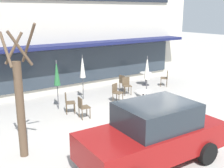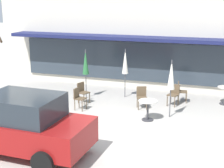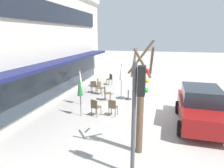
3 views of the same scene
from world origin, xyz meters
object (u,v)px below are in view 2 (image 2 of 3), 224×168
(cafe_chair_3, at_px, (142,96))
(cafe_chair_4, at_px, (79,97))
(patio_umbrella_green_folded, at_px, (86,62))
(cafe_chair_5, at_px, (82,91))
(cafe_chair_2, at_px, (181,90))
(cafe_table_near_wall, at_px, (148,107))
(patio_umbrella_cream_folded, at_px, (125,62))
(parked_sedan, at_px, (21,124))
(patio_umbrella_corner_open, at_px, (171,75))
(cafe_chair_1, at_px, (174,93))

(cafe_chair_3, xyz_separation_m, cafe_chair_4, (-2.37, -0.98, 0.00))
(patio_umbrella_green_folded, height_order, cafe_chair_5, patio_umbrella_green_folded)
(cafe_chair_2, relative_size, cafe_chair_3, 1.00)
(cafe_table_near_wall, relative_size, cafe_chair_4, 0.85)
(cafe_table_near_wall, height_order, cafe_chair_2, cafe_chair_2)
(cafe_table_near_wall, xyz_separation_m, cafe_chair_3, (-0.54, 1.31, 0.01))
(cafe_table_near_wall, height_order, patio_umbrella_green_folded, patio_umbrella_green_folded)
(patio_umbrella_cream_folded, height_order, parked_sedan, patio_umbrella_cream_folded)
(patio_umbrella_corner_open, bearing_deg, patio_umbrella_green_folded, 161.49)
(patio_umbrella_corner_open, xyz_separation_m, cafe_chair_3, (-1.26, 0.70, -1.10))
(parked_sedan, bearing_deg, cafe_chair_2, 59.60)
(cafe_chair_2, distance_m, cafe_chair_5, 4.23)
(cafe_table_near_wall, bearing_deg, cafe_chair_2, 72.02)
(cafe_chair_2, height_order, cafe_chair_3, same)
(patio_umbrella_corner_open, height_order, cafe_chair_3, patio_umbrella_corner_open)
(parked_sedan, bearing_deg, cafe_chair_4, 89.90)
(cafe_chair_4, distance_m, parked_sedan, 4.14)
(patio_umbrella_cream_folded, relative_size, patio_umbrella_corner_open, 1.00)
(cafe_chair_3, height_order, cafe_chair_4, same)
(patio_umbrella_corner_open, xyz_separation_m, parked_sedan, (-3.64, -4.40, -0.75))
(cafe_chair_1, bearing_deg, patio_umbrella_cream_folded, 167.20)
(patio_umbrella_corner_open, bearing_deg, cafe_chair_4, -175.67)
(patio_umbrella_green_folded, bearing_deg, cafe_table_near_wall, -30.75)
(patio_umbrella_cream_folded, relative_size, cafe_chair_3, 2.47)
(patio_umbrella_green_folded, distance_m, cafe_chair_4, 1.98)
(cafe_chair_4, xyz_separation_m, cafe_chair_5, (-0.21, 0.87, 0.00))
(patio_umbrella_green_folded, bearing_deg, parked_sedan, -86.59)
(cafe_chair_3, bearing_deg, cafe_table_near_wall, -67.45)
(cafe_chair_4, distance_m, cafe_chair_5, 0.89)
(patio_umbrella_green_folded, height_order, patio_umbrella_cream_folded, same)
(cafe_chair_5, relative_size, parked_sedan, 0.21)
(cafe_chair_1, distance_m, cafe_chair_2, 0.59)
(cafe_chair_2, xyz_separation_m, parked_sedan, (-3.77, -6.43, 0.35))
(patio_umbrella_cream_folded, distance_m, cafe_chair_4, 2.83)
(cafe_table_near_wall, xyz_separation_m, cafe_chair_5, (-3.12, 1.20, 0.01))
(patio_umbrella_corner_open, bearing_deg, cafe_chair_5, 171.23)
(cafe_table_near_wall, distance_m, cafe_chair_3, 1.42)
(cafe_chair_3, height_order, parked_sedan, parked_sedan)
(cafe_chair_5, bearing_deg, cafe_chair_1, 13.30)
(cafe_chair_5, distance_m, parked_sedan, 5.01)
(patio_umbrella_corner_open, bearing_deg, cafe_chair_3, 150.95)
(patio_umbrella_cream_folded, distance_m, parked_sedan, 6.57)
(patio_umbrella_corner_open, relative_size, cafe_chair_2, 2.47)
(parked_sedan, bearing_deg, cafe_chair_5, 92.27)
(cafe_chair_1, xyz_separation_m, cafe_chair_2, (0.21, 0.55, 0.00))
(parked_sedan, bearing_deg, cafe_chair_3, 65.04)
(cafe_chair_2, bearing_deg, cafe_chair_3, -136.40)
(cafe_chair_2, bearing_deg, patio_umbrella_corner_open, -93.85)
(patio_umbrella_green_folded, relative_size, cafe_chair_1, 2.47)
(cafe_table_near_wall, distance_m, parked_sedan, 4.80)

